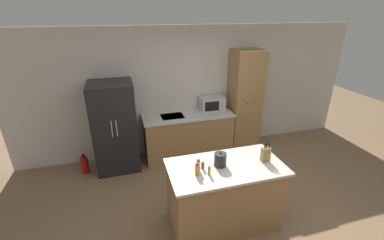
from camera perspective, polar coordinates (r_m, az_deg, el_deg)
name	(u,v)px	position (r m, az deg, el deg)	size (l,w,h in m)	color
ground_plane	(237,218)	(4.14, 9.98, -20.72)	(14.00, 14.00, 0.00)	#846647
wall_back	(193,91)	(5.39, 0.29, 6.56)	(7.20, 0.06, 2.60)	beige
refrigerator	(115,127)	(4.99, -16.76, -1.48)	(0.78, 0.75, 1.69)	black
back_counter	(188,135)	(5.34, -0.89, -3.31)	(1.82, 0.67, 0.92)	#9E7547
pantry_cabinet	(244,101)	(5.58, 11.55, 4.18)	(0.62, 0.55, 2.14)	#9E7547
kitchen_island	(224,194)	(3.76, 7.20, -16.09)	(1.55, 0.82, 0.95)	#9E7547
microwave	(212,103)	(5.37, 4.45, 3.71)	(0.50, 0.34, 0.28)	#B2B5B7
knife_block	(266,154)	(3.63, 16.06, -7.33)	(0.12, 0.07, 0.31)	#9E7547
spice_bottle_tall_dark	(203,165)	(3.37, 2.41, -9.98)	(0.04, 0.04, 0.12)	#563319
spice_bottle_short_red	(197,169)	(3.24, 1.16, -10.93)	(0.06, 0.06, 0.17)	orange
spice_bottle_amber_oil	(198,166)	(3.31, 1.40, -10.11)	(0.05, 0.05, 0.18)	beige
spice_bottle_green_herb	(209,170)	(3.26, 3.85, -11.08)	(0.04, 0.04, 0.14)	gold
kettle	(220,160)	(3.43, 6.30, -8.73)	(0.16, 0.16, 0.21)	#232326
fire_extinguisher	(85,165)	(5.30, -22.73, -9.11)	(0.13, 0.13, 0.39)	red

